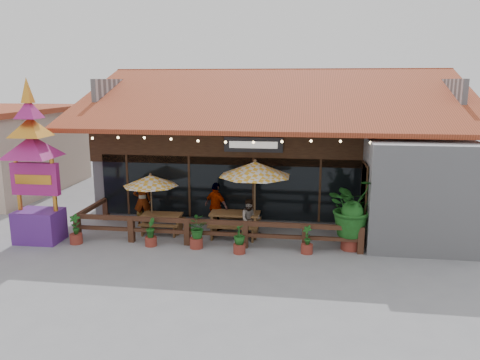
% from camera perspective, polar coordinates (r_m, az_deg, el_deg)
% --- Properties ---
extents(ground, '(100.00, 100.00, 0.00)m').
position_cam_1_polar(ground, '(16.39, 2.60, -7.71)').
color(ground, gray).
rests_on(ground, ground).
extents(restaurant_building, '(15.50, 14.73, 6.09)m').
position_cam_1_polar(restaurant_building, '(22.26, 5.01, 3.38)').
color(restaurant_building, '#ACACB1').
rests_on(restaurant_building, ground).
extents(patio_railing, '(10.00, 2.60, 0.92)m').
position_cam_1_polar(patio_railing, '(16.31, -5.41, -5.58)').
color(patio_railing, '#442518').
rests_on(patio_railing, ground).
extents(umbrella_left, '(2.34, 2.34, 2.20)m').
position_cam_1_polar(umbrella_left, '(17.54, -10.85, -0.09)').
color(umbrella_left, brown).
rests_on(umbrella_left, ground).
extents(umbrella_right, '(3.44, 3.44, 2.81)m').
position_cam_1_polar(umbrella_right, '(16.60, 1.83, 1.32)').
color(umbrella_right, brown).
rests_on(umbrella_right, ground).
extents(picnic_table_left, '(1.49, 1.29, 0.71)m').
position_cam_1_polar(picnic_table_left, '(17.64, -9.46, -4.80)').
color(picnic_table_left, brown).
rests_on(picnic_table_left, ground).
extents(picnic_table_right, '(1.78, 1.54, 0.86)m').
position_cam_1_polar(picnic_table_right, '(17.03, -0.62, -4.89)').
color(picnic_table_right, brown).
rests_on(picnic_table_right, ground).
extents(thai_sign_tower, '(2.27, 2.27, 6.07)m').
position_cam_1_polar(thai_sign_tower, '(17.30, -23.96, 3.27)').
color(thai_sign_tower, '#582484').
rests_on(thai_sign_tower, ground).
extents(tropical_plant, '(2.33, 2.25, 2.47)m').
position_cam_1_polar(tropical_plant, '(15.85, 13.57, -3.37)').
color(tropical_plant, maroon).
rests_on(tropical_plant, ground).
extents(diner_a, '(0.77, 0.61, 1.86)m').
position_cam_1_polar(diner_a, '(18.72, -11.81, -2.48)').
color(diner_a, '#3D2613').
rests_on(diner_a, ground).
extents(diner_b, '(0.86, 0.75, 1.48)m').
position_cam_1_polar(diner_b, '(16.51, 1.22, -4.84)').
color(diner_b, '#3D2613').
rests_on(diner_b, ground).
extents(diner_c, '(1.15, 0.92, 1.82)m').
position_cam_1_polar(diner_c, '(17.59, -2.92, -3.23)').
color(diner_c, '#3D2613').
rests_on(diner_c, ground).
extents(planter_a, '(0.43, 0.43, 1.05)m').
position_cam_1_polar(planter_a, '(17.18, -19.40, -5.91)').
color(planter_a, maroon).
rests_on(planter_a, ground).
extents(planter_b, '(0.40, 0.41, 0.98)m').
position_cam_1_polar(planter_b, '(16.28, -10.84, -6.42)').
color(planter_b, maroon).
rests_on(planter_b, ground).
extents(planter_c, '(0.85, 0.83, 1.07)m').
position_cam_1_polar(planter_c, '(15.82, -5.37, -6.18)').
color(planter_c, maroon).
rests_on(planter_c, ground).
extents(planter_d, '(0.50, 0.50, 0.97)m').
position_cam_1_polar(planter_d, '(15.32, -0.07, -7.27)').
color(planter_d, maroon).
rests_on(planter_d, ground).
extents(planter_e, '(0.40, 0.39, 0.95)m').
position_cam_1_polar(planter_e, '(15.50, 8.18, -7.45)').
color(planter_e, maroon).
rests_on(planter_e, ground).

